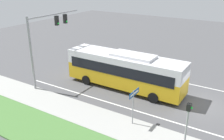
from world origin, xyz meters
name	(u,v)px	position (x,y,z in m)	size (l,w,h in m)	color
ground_plane	(199,104)	(0.00, 0.00, 0.00)	(80.00, 80.00, 0.00)	#4C4C4F
lane_divider_near	(186,126)	(-3.60, 0.00, 0.00)	(0.14, 30.00, 0.01)	silver
lane_divider_far	(209,88)	(3.60, 0.00, 0.00)	(0.14, 30.00, 0.01)	silver
bus	(125,69)	(-0.45, 6.71, 1.85)	(2.75, 11.04, 3.40)	gold
signal_gantry	(46,34)	(-3.11, 13.45, 4.76)	(6.51, 0.41, 6.65)	#939399
pedestrian_signal	(188,118)	(-5.98, -0.57, 2.07)	(0.28, 0.34, 3.04)	#939399
street_sign	(134,101)	(-5.38, 3.26, 1.85)	(1.36, 0.08, 2.64)	#939399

